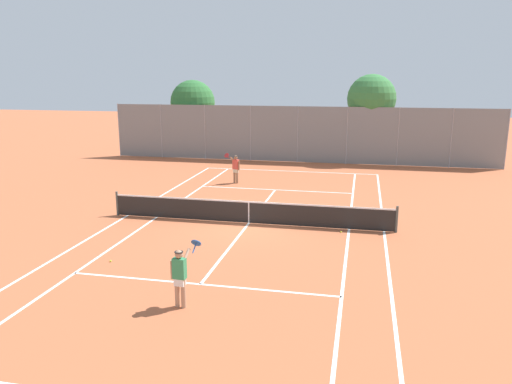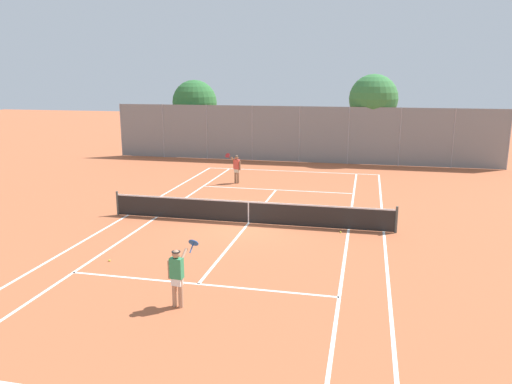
{
  "view_description": "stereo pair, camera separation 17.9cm",
  "coord_description": "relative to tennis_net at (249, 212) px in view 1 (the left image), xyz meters",
  "views": [
    {
      "loc": [
        4.49,
        -19.5,
        6.03
      ],
      "look_at": [
        -0.01,
        1.5,
        1.0
      ],
      "focal_mm": 35.0,
      "sensor_mm": 36.0,
      "label": 1
    },
    {
      "loc": [
        4.67,
        -19.46,
        6.03
      ],
      "look_at": [
        -0.01,
        1.5,
        1.0
      ],
      "focal_mm": 35.0,
      "sensor_mm": 36.0,
      "label": 2
    }
  ],
  "objects": [
    {
      "name": "ground_plane",
      "position": [
        0.0,
        0.0,
        -0.51
      ],
      "size": [
        120.0,
        120.0,
        0.0
      ],
      "primitive_type": "plane",
      "color": "#B25B38"
    },
    {
      "name": "tree_behind_left",
      "position": [
        -8.71,
        17.88,
        3.33
      ],
      "size": [
        3.48,
        3.45,
        5.7
      ],
      "color": "brown",
      "rests_on": "ground"
    },
    {
      "name": "back_fence",
      "position": [
        0.0,
        15.45,
        1.47
      ],
      "size": [
        27.41,
        0.08,
        3.96
      ],
      "color": "gray",
      "rests_on": "ground"
    },
    {
      "name": "loose_tennis_ball_0",
      "position": [
        -3.5,
        -5.29,
        -0.48
      ],
      "size": [
        0.07,
        0.07,
        0.07
      ],
      "primitive_type": "sphere",
      "color": "#D1DB33",
      "rests_on": "ground"
    },
    {
      "name": "player_far_left",
      "position": [
        -2.52,
        7.62,
        0.42
      ],
      "size": [
        0.83,
        0.69,
        1.77
      ],
      "color": "#936B4C",
      "rests_on": "ground"
    },
    {
      "name": "loose_tennis_ball_2",
      "position": [
        4.57,
        2.71,
        -0.48
      ],
      "size": [
        0.07,
        0.07,
        0.07
      ],
      "primitive_type": "sphere",
      "color": "#D1DB33",
      "rests_on": "ground"
    },
    {
      "name": "player_near_side",
      "position": [
        -0.04,
        -7.91,
        0.42
      ],
      "size": [
        0.72,
        0.72,
        1.77
      ],
      "color": "tan",
      "rests_on": "ground"
    },
    {
      "name": "tennis_net",
      "position": [
        0.0,
        0.0,
        0.0
      ],
      "size": [
        12.0,
        0.1,
        1.07
      ],
      "color": "#474C47",
      "rests_on": "ground"
    },
    {
      "name": "tree_behind_right",
      "position": [
        4.98,
        16.95,
        3.83
      ],
      "size": [
        3.4,
        3.4,
        6.14
      ],
      "color": "brown",
      "rests_on": "ground"
    },
    {
      "name": "loose_tennis_ball_1",
      "position": [
        3.84,
        -0.49,
        -0.48
      ],
      "size": [
        0.07,
        0.07,
        0.07
      ],
      "primitive_type": "sphere",
      "color": "#D1DB33",
      "rests_on": "ground"
    },
    {
      "name": "court_line_markings",
      "position": [
        0.0,
        0.0,
        -0.51
      ],
      "size": [
        11.1,
        23.9,
        0.01
      ],
      "color": "white",
      "rests_on": "ground"
    }
  ]
}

